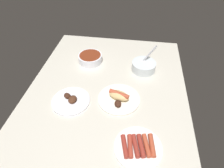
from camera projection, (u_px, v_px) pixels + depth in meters
ground_plane at (106, 95)px, 106.77cm from camera, size 120.00×90.00×3.00cm
bowl_chili at (90, 58)px, 125.16cm from camera, size 15.69×15.69×5.40cm
bowl_coleslaw at (144, 66)px, 118.51cm from camera, size 14.99×14.99×15.27cm
plate_hotdog_assembled at (119, 98)px, 100.74cm from camera, size 22.81×22.81×5.61cm
plate_sausages at (138, 147)px, 80.75cm from camera, size 20.97×20.97×3.13cm
plate_grilled_meat at (71, 100)px, 100.54cm from camera, size 20.38×20.38×3.88cm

